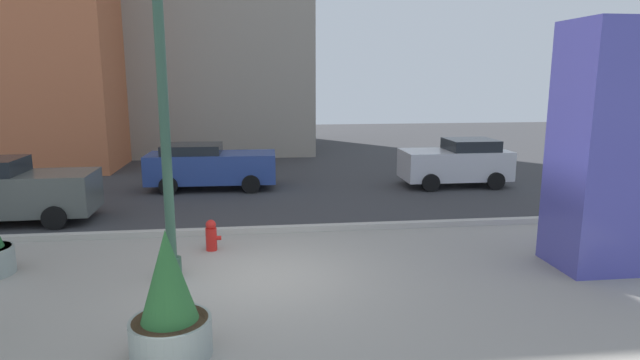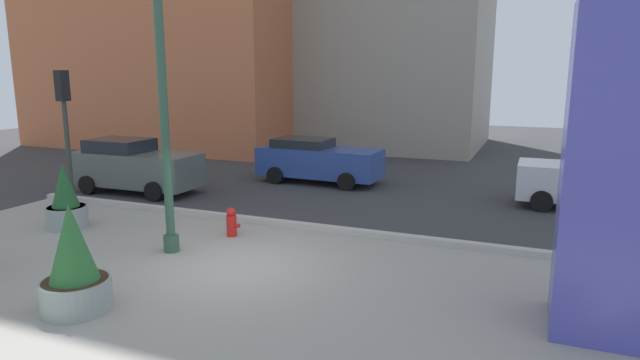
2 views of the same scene
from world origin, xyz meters
The scene contains 12 objects.
ground_plane centered at (0.00, 4.00, 0.00)m, with size 60.00×60.00×0.00m, color #38383A.
plaza_pavement centered at (0.00, -2.00, 0.00)m, with size 18.00×10.00×0.02m, color #9E998E.
curb_strip centered at (0.00, 3.12, 0.08)m, with size 18.00×0.24×0.16m, color #B7B2A8.
lamp_post centered at (-1.92, 0.27, 3.33)m, with size 0.44×0.44×6.83m.
art_pillar_blue centered at (6.93, -0.24, 2.58)m, with size 1.57×1.57×5.16m, color #4C4CAD.
potted_plant_near_right centered at (-1.47, -2.92, 0.79)m, with size 1.19×1.19×1.92m.
potted_plant_mid_plaza centered at (-5.74, 0.83, 0.70)m, with size 1.05×1.05×1.75m.
fire_hydrant centered at (-1.25, 1.83, 0.37)m, with size 0.36×0.26×0.75m.
traffic_light_corner centered at (-7.39, 2.58, 2.81)m, with size 0.28×0.42×4.14m.
car_intersection centered at (7.27, 8.35, 0.88)m, with size 3.93×2.03×1.74m.
car_curb_east centered at (-1.83, 8.88, 0.85)m, with size 4.62×2.05×1.64m.
car_far_lane centered at (-7.03, 4.99, 0.91)m, with size 4.46×2.04×1.82m.
Camera 2 is at (5.79, -9.39, 4.10)m, focal length 30.13 mm.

